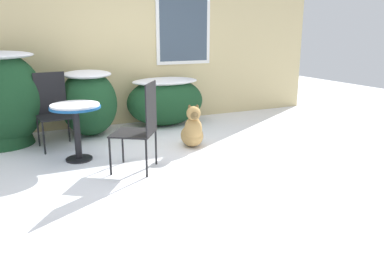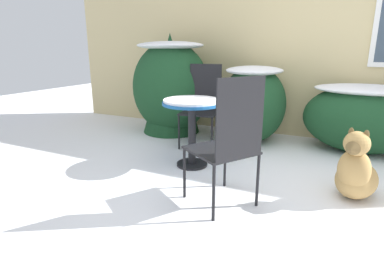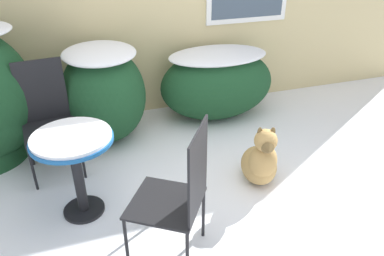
{
  "view_description": "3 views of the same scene",
  "coord_description": "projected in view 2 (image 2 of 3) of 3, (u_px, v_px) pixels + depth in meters",
  "views": [
    {
      "loc": [
        -1.6,
        -4.33,
        1.62
      ],
      "look_at": [
        0.59,
        0.41,
        0.27
      ],
      "focal_mm": 35.0,
      "sensor_mm": 36.0,
      "label": 1
    },
    {
      "loc": [
        0.31,
        -2.35,
        1.24
      ],
      "look_at": [
        -1.0,
        0.46,
        0.43
      ],
      "focal_mm": 28.0,
      "sensor_mm": 36.0,
      "label": 2
    },
    {
      "loc": [
        -0.9,
        -2.12,
        2.15
      ],
      "look_at": [
        0.0,
        0.6,
        0.55
      ],
      "focal_mm": 35.0,
      "sensor_mm": 36.0,
      "label": 3
    }
  ],
  "objects": [
    {
      "name": "shrub_right",
      "position": [
        363.0,
        116.0,
        3.63
      ],
      "size": [
        1.38,
        0.85,
        0.84
      ],
      "color": "#194223",
      "rests_on": "ground_plane"
    },
    {
      "name": "patio_chair_near_table",
      "position": [
        203.0,
        103.0,
        3.93
      ],
      "size": [
        0.52,
        0.52,
        1.06
      ],
      "rotation": [
        0.0,
        0.0,
        0.11
      ],
      "color": "black",
      "rests_on": "ground_plane"
    },
    {
      "name": "patio_table",
      "position": [
        192.0,
        114.0,
        3.17
      ],
      "size": [
        0.63,
        0.63,
        0.74
      ],
      "color": "black",
      "rests_on": "ground_plane"
    },
    {
      "name": "dog",
      "position": [
        356.0,
        173.0,
        2.52
      ],
      "size": [
        0.45,
        0.63,
        0.64
      ],
      "rotation": [
        0.0,
        0.0,
        -0.3
      ],
      "color": "tan",
      "rests_on": "ground_plane"
    },
    {
      "name": "evergreen_bush",
      "position": [
        171.0,
        84.0,
        4.53
      ],
      "size": [
        0.87,
        0.87,
        1.48
      ],
      "color": "#194223",
      "rests_on": "ground_plane"
    },
    {
      "name": "ground_plane",
      "position": [
        277.0,
        203.0,
        2.5
      ],
      "size": [
        16.0,
        16.0,
        0.0
      ],
      "primitive_type": "plane",
      "color": "white"
    },
    {
      "name": "shrub_middle",
      "position": [
        253.0,
        102.0,
        4.06
      ],
      "size": [
        0.88,
        0.99,
        1.03
      ],
      "color": "#194223",
      "rests_on": "ground_plane"
    },
    {
      "name": "shrub_left",
      "position": [
        171.0,
        86.0,
        4.47
      ],
      "size": [
        1.19,
        0.96,
        1.36
      ],
      "color": "#194223",
      "rests_on": "ground_plane"
    },
    {
      "name": "house_wall",
      "position": [
        318.0,
        33.0,
        4.03
      ],
      "size": [
        8.0,
        0.1,
        2.88
      ],
      "color": "#D1BC84",
      "rests_on": "ground_plane"
    },
    {
      "name": "patio_chair_far_side",
      "position": [
        229.0,
        141.0,
        2.31
      ],
      "size": [
        0.65,
        0.65,
        1.06
      ],
      "rotation": [
        0.0,
        0.0,
        4.12
      ],
      "color": "black",
      "rests_on": "ground_plane"
    }
  ]
}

